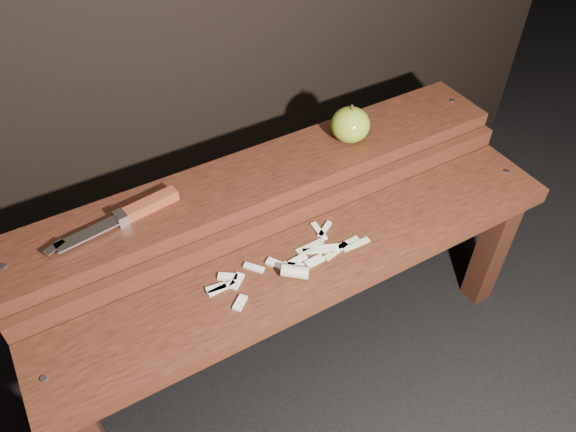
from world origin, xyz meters
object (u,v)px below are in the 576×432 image
bench_front_tier (316,281)px  bench_rear_tier (265,200)px  apple (350,125)px  knife (135,211)px

bench_front_tier → bench_rear_tier: (0.00, 0.23, 0.06)m
bench_rear_tier → apple: bearing=1.1°
bench_front_tier → bench_rear_tier: bench_rear_tier is taller
bench_front_tier → knife: knife is taller
bench_front_tier → apple: size_ratio=12.56×
bench_rear_tier → knife: 0.31m
apple → knife: size_ratio=0.33×
bench_front_tier → apple: apple is taller
bench_rear_tier → knife: size_ratio=4.18×
apple → knife: bearing=179.4°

